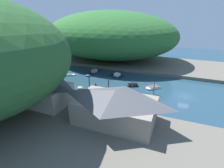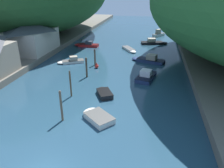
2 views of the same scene
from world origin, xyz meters
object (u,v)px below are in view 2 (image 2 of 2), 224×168
Objects in this scene: boat_far_upstream at (159,34)px; boat_small_dinghy at (97,116)px; boat_moored_right at (86,45)px; boat_red_skiff at (71,61)px; boat_cabin_cruiser at (130,50)px; boat_open_rowboat at (147,75)px; boat_mid_channel at (104,92)px; boathouse_shed at (30,36)px; boat_navy_launch at (148,59)px; boat_yellow_tender at (154,42)px; channel_buoy_near at (97,66)px.

boat_small_dinghy is at bearing -63.68° from boat_far_upstream.
boat_far_upstream reaches higher than boat_moored_right.
boat_cabin_cruiser is (9.18, 9.99, -0.11)m from boat_red_skiff.
boat_open_rowboat is 31.01m from boat_far_upstream.
boat_far_upstream is 38.11m from boat_mid_channel.
boathouse_shed is at bearing 113.78° from boat_mid_channel.
boat_far_upstream is 21.84m from boat_moored_right.
boat_red_skiff is at bearing -174.77° from boat_moored_right.
boat_moored_right reaches higher than boat_red_skiff.
boat_moored_right is (-0.81, 11.75, 0.04)m from boat_red_skiff.
boat_red_skiff is 18.65m from boat_small_dinghy.
boat_navy_launch is 1.56× the size of boat_small_dinghy.
boat_yellow_tender is at bearing -67.51° from boat_red_skiff.
boat_red_skiff is at bearing -17.35° from boathouse_shed.
boat_open_rowboat is 1.43× the size of boat_small_dinghy.
boathouse_shed is 27.19m from boat_yellow_tender.
channel_buoy_near is at bearing 40.17° from boat_cabin_cruiser.
boat_yellow_tender reaches higher than boat_red_skiff.
boat_far_upstream reaches higher than boat_navy_launch.
boat_cabin_cruiser is 26.33m from boat_small_dinghy.
channel_buoy_near is at bearing 139.29° from boat_navy_launch.
boat_open_rowboat is (22.15, -7.14, -3.41)m from boathouse_shed.
boat_cabin_cruiser is 20.95m from boat_mid_channel.
boathouse_shed is 22.27m from boat_mid_channel.
channel_buoy_near is at bearing 56.29° from boat_small_dinghy.
boat_moored_right is at bearing 60.75° from boat_small_dinghy.
boat_far_upstream is at bearing 44.81° from boathouse_shed.
boat_navy_launch is 6.35× the size of channel_buoy_near.
boat_small_dinghy is 33.78m from boat_yellow_tender.
channel_buoy_near is (-4.04, -11.73, 0.15)m from boat_cabin_cruiser.
boat_open_rowboat is 5.79× the size of channel_buoy_near.
boat_open_rowboat is 0.91× the size of boat_navy_launch.
boat_cabin_cruiser is at bearing -70.42° from boat_red_skiff.
boat_yellow_tender is at bearing 13.82° from boat_navy_launch.
boat_mid_channel is (17.22, -13.68, -3.54)m from boathouse_shed.
boat_navy_launch reaches higher than boat_mid_channel.
channel_buoy_near is (-8.28, 2.67, -0.05)m from boat_open_rowboat.
boat_mid_channel is 28.56m from boat_yellow_tender.
boat_mid_channel is at bearing 46.89° from boat_small_dinghy.
boat_navy_launch is (4.03, -6.76, 0.19)m from boat_cabin_cruiser.
boathouse_shed is 26.27m from boat_small_dinghy.
boat_small_dinghy is 4.06× the size of channel_buoy_near.
boat_cabin_cruiser is at bearing 48.46° from boat_navy_launch.
boat_small_dinghy is at bearing 58.78° from boat_cabin_cruiser.
boat_mid_channel is at bearing -65.60° from boat_far_upstream.
boathouse_shed is 12.49m from boat_moored_right.
channel_buoy_near is (13.87, -4.47, -3.45)m from boathouse_shed.
boat_open_rowboat is 8.20m from boat_mid_channel.
boat_mid_channel is at bearing -114.10° from boat_open_rowboat.
boat_mid_channel is at bearing -156.45° from boat_moored_right.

